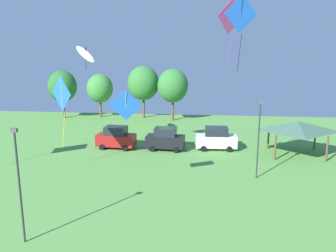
{
  "coord_description": "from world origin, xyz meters",
  "views": [
    {
      "loc": [
        3.45,
        2.27,
        11.26
      ],
      "look_at": [
        1.97,
        16.49,
        8.0
      ],
      "focal_mm": 38.0,
      "sensor_mm": 36.0,
      "label": 1
    }
  ],
  "objects": [
    {
      "name": "park_pavilion",
      "position": [
        13.05,
        39.2,
        3.08
      ],
      "size": [
        6.43,
        5.19,
        3.6
      ],
      "color": "brown",
      "rests_on": "ground"
    },
    {
      "name": "kite_flying_3",
      "position": [
        -9.22,
        39.43,
        10.3
      ],
      "size": [
        3.31,
        3.03,
        2.74
      ],
      "color": "white"
    },
    {
      "name": "parked_car_leftmost",
      "position": [
        -6.26,
        39.62,
        1.22
      ],
      "size": [
        4.36,
        2.37,
        2.49
      ],
      "rotation": [
        0.0,
        0.0,
        -0.09
      ],
      "color": "maroon",
      "rests_on": "ground"
    },
    {
      "name": "treeline_tree_1",
      "position": [
        -12.98,
        56.55,
        4.6
      ],
      "size": [
        4.08,
        4.08,
        6.86
      ],
      "color": "brown",
      "rests_on": "ground"
    },
    {
      "name": "treeline_tree_2",
      "position": [
        -6.1,
        56.89,
        5.46
      ],
      "size": [
        4.86,
        4.86,
        8.15
      ],
      "color": "brown",
      "rests_on": "ground"
    },
    {
      "name": "kite_flying_0",
      "position": [
        5.74,
        38.12,
        13.77
      ],
      "size": [
        2.59,
        2.24,
        6.81
      ],
      "color": "#E54C93"
    },
    {
      "name": "treeline_tree_0",
      "position": [
        -18.58,
        55.37,
        5.0
      ],
      "size": [
        4.41,
        4.41,
        7.44
      ],
      "color": "brown",
      "rests_on": "ground"
    },
    {
      "name": "parked_car_third_from_left",
      "position": [
        4.81,
        40.29,
        1.23
      ],
      "size": [
        4.52,
        2.14,
        2.52
      ],
      "rotation": [
        0.0,
        0.0,
        0.03
      ],
      "color": "silver",
      "rests_on": "ground"
    },
    {
      "name": "kite_flying_2",
      "position": [
        -2.25,
        27.26,
        7.02
      ],
      "size": [
        2.47,
        0.75,
        2.42
      ],
      "color": "blue"
    },
    {
      "name": "light_post_0",
      "position": [
        -6.84,
        20.08,
        3.84
      ],
      "size": [
        0.36,
        0.2,
        6.86
      ],
      "color": "#2D2D33",
      "rests_on": "ground"
    },
    {
      "name": "kite_flying_5",
      "position": [
        6.36,
        34.18,
        13.67
      ],
      "size": [
        2.89,
        1.34,
        6.36
      ],
      "color": "blue"
    },
    {
      "name": "light_post_1",
      "position": [
        8.06,
        31.95,
        3.79
      ],
      "size": [
        0.36,
        0.2,
        6.77
      ],
      "color": "#2D2D33",
      "rests_on": "ground"
    },
    {
      "name": "kite_flying_4",
      "position": [
        -9.35,
        32.8,
        6.86
      ],
      "size": [
        2.57,
        2.04,
        6.54
      ],
      "color": "blue"
    },
    {
      "name": "treeline_tree_3",
      "position": [
        -1.34,
        55.18,
        5.32
      ],
      "size": [
        4.59,
        4.59,
        7.86
      ],
      "color": "brown",
      "rests_on": "ground"
    },
    {
      "name": "parked_car_second_from_left",
      "position": [
        -0.72,
        39.55,
        1.22
      ],
      "size": [
        4.27,
        2.25,
        2.49
      ],
      "rotation": [
        0.0,
        0.0,
        -0.07
      ],
      "color": "black",
      "rests_on": "ground"
    }
  ]
}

